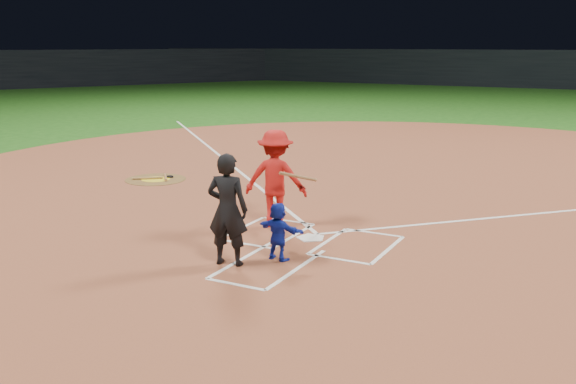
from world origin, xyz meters
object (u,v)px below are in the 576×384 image
at_px(batter_at_plate, 276,178).
at_px(catcher, 278,231).
at_px(home_plate, 311,238).
at_px(on_deck_circle, 156,179).
at_px(umpire, 228,210).

bearing_deg(batter_at_plate, catcher, -60.33).
height_order(home_plate, catcher, catcher).
distance_m(home_plate, on_deck_circle, 6.97).
bearing_deg(umpire, on_deck_circle, -53.85).
xyz_separation_m(umpire, batter_at_plate, (-0.43, 2.51, 0.03)).
bearing_deg(on_deck_circle, batter_at_plate, -25.77).
xyz_separation_m(on_deck_circle, catcher, (6.31, -4.42, 0.52)).
relative_size(on_deck_circle, catcher, 1.63).
height_order(catcher, umpire, umpire).
relative_size(catcher, umpire, 0.53).
bearing_deg(catcher, home_plate, -77.54).
height_order(on_deck_circle, umpire, umpire).
distance_m(home_plate, batter_at_plate, 1.54).
bearing_deg(on_deck_circle, umpire, -41.68).
bearing_deg(catcher, on_deck_circle, -23.72).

